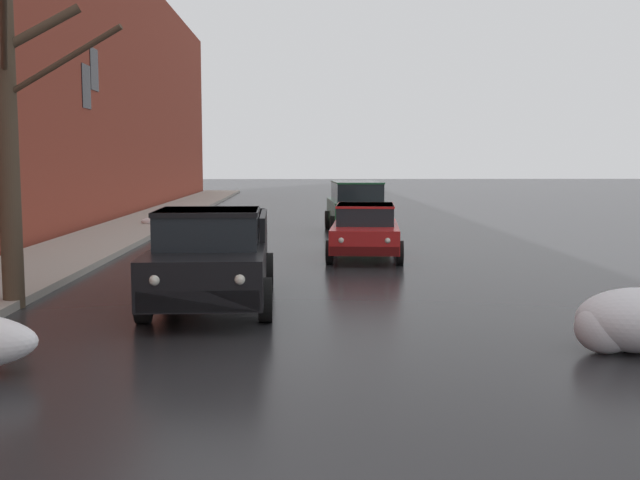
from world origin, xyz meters
name	(u,v)px	position (x,y,z in m)	size (l,w,h in m)	color
left_sidewalk_slab	(80,248)	(-6.30, 18.00, 0.08)	(2.79, 80.00, 0.15)	#A8A399
brick_townhouse_facade	(4,38)	(-8.20, 18.00, 5.95)	(0.63, 80.00, 11.91)	brown
snow_bank_along_left_kerb	(632,321)	(4.48, 6.26, 0.42)	(1.74, 1.21, 0.87)	white
snow_bank_mid_block_left	(173,221)	(-4.95, 25.85, 0.23)	(2.42, 1.14, 0.55)	white
bare_tree_second_along_sidewalk	(7,127)	(-5.04, 9.62, 3.16)	(3.95, 3.44, 5.72)	#4C3D2D
pickup_truck_black_approaching_near_lane	(212,256)	(-1.59, 9.77, 0.88)	(2.28, 5.50, 1.76)	black
sedan_red_parked_kerbside_close	(365,230)	(1.71, 16.30, 0.75)	(2.21, 4.18, 1.42)	red
suv_green_parked_kerbside_mid	(356,204)	(2.01, 23.67, 0.99)	(2.20, 4.37, 1.82)	#1E5633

